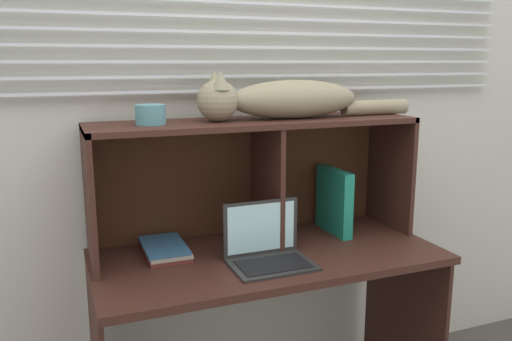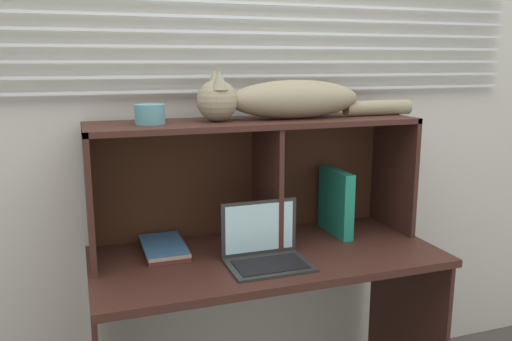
# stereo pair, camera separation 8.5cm
# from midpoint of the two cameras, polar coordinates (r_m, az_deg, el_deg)

# --- Properties ---
(back_panel_with_blinds) EXTENTS (4.40, 0.08, 2.50)m
(back_panel_with_blinds) POSITION_cam_midpoint_polar(r_m,az_deg,el_deg) (2.29, -0.75, 5.41)
(back_panel_with_blinds) COLOR beige
(back_panel_with_blinds) RESTS_ON ground
(desk) EXTENTS (1.35, 0.63, 0.78)m
(desk) POSITION_cam_midpoint_polar(r_m,az_deg,el_deg) (2.14, 2.36, -13.00)
(desk) COLOR #3B1F18
(desk) RESTS_ON ground
(hutch_shelf_unit) EXTENTS (1.32, 0.34, 0.51)m
(hutch_shelf_unit) POSITION_cam_midpoint_polar(r_m,az_deg,el_deg) (2.14, 0.97, 1.34)
(hutch_shelf_unit) COLOR #3B1F18
(hutch_shelf_unit) RESTS_ON desk
(cat) EXTENTS (0.95, 0.19, 0.19)m
(cat) POSITION_cam_midpoint_polar(r_m,az_deg,el_deg) (2.12, 4.27, 7.75)
(cat) COLOR gray
(cat) RESTS_ON hutch_shelf_unit
(laptop) EXTENTS (0.30, 0.22, 0.22)m
(laptop) POSITION_cam_midpoint_polar(r_m,az_deg,el_deg) (1.97, 2.27, -8.72)
(laptop) COLOR #282828
(laptop) RESTS_ON desk
(binder_upright) EXTENTS (0.05, 0.25, 0.28)m
(binder_upright) POSITION_cam_midpoint_polar(r_m,az_deg,el_deg) (2.30, 9.75, -3.39)
(binder_upright) COLOR #1C836A
(binder_upright) RESTS_ON desk
(book_stack) EXTENTS (0.17, 0.26, 0.04)m
(book_stack) POSITION_cam_midpoint_polar(r_m,az_deg,el_deg) (2.09, -8.85, -8.33)
(book_stack) COLOR brown
(book_stack) RESTS_ON desk
(small_basket) EXTENTS (0.11, 0.11, 0.07)m
(small_basket) POSITION_cam_midpoint_polar(r_m,az_deg,el_deg) (1.97, -10.32, 6.07)
(small_basket) COLOR teal
(small_basket) RESTS_ON hutch_shelf_unit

